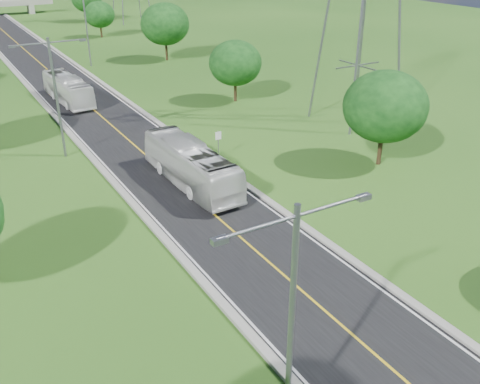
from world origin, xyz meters
name	(u,v)px	position (x,y,z in m)	size (l,w,h in m)	color
ground	(85,103)	(0.00, 60.00, 0.00)	(260.00, 260.00, 0.00)	#224A14
road	(71,90)	(0.00, 66.00, 0.03)	(8.00, 150.00, 0.06)	black
curb_left	(35,95)	(-4.25, 66.00, 0.11)	(0.50, 150.00, 0.22)	gray
curb_right	(105,85)	(4.25, 66.00, 0.11)	(0.50, 150.00, 0.22)	gray
speed_limit_sign	(218,140)	(5.20, 37.98, 1.60)	(0.55, 0.09, 2.40)	slate
streetlight_near_left	(292,311)	(-6.00, 12.00, 5.94)	(5.90, 0.25, 10.00)	slate
streetlight_mid_left	(55,88)	(-6.00, 45.00, 5.94)	(5.90, 0.25, 10.00)	slate
streetlight_far_right	(86,23)	(6.00, 78.00, 5.94)	(5.90, 0.25, 10.00)	slate
tree_rb	(385,106)	(16.00, 30.00, 4.95)	(6.72, 6.72, 7.82)	black
tree_rc	(235,63)	(15.00, 52.00, 4.33)	(5.88, 5.88, 6.84)	black
tree_rd	(165,24)	(17.00, 76.00, 5.27)	(7.14, 7.14, 8.30)	black
tree_re	(99,14)	(14.50, 100.00, 4.02)	(5.46, 5.46, 6.35)	black
bus_outbound	(191,165)	(0.80, 34.18, 1.67)	(2.71, 11.57, 3.22)	silver
bus_inbound	(68,89)	(-1.48, 61.08, 1.55)	(2.51, 10.72, 2.99)	white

